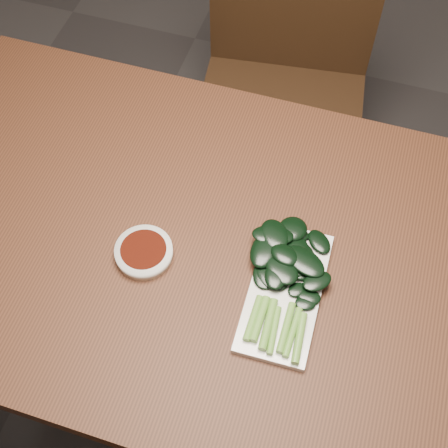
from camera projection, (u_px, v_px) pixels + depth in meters
The scene contains 6 objects.
ground at pixel (227, 376), 1.82m from camera, with size 6.00×6.00×0.00m, color #312E2E.
table at pixel (229, 265), 1.25m from camera, with size 1.40×0.80×0.75m.
chair_far at pixel (283, 86), 1.77m from camera, with size 0.52×0.52×0.89m.
sauce_bowl at pixel (144, 252), 1.17m from camera, with size 0.11×0.11×0.03m.
serving_plate at pixel (285, 292), 1.13m from camera, with size 0.14×0.28×0.01m.
gai_lan at pixel (284, 265), 1.14m from camera, with size 0.18×0.29×0.03m.
Camera 1 is at (0.17, -0.57, 1.78)m, focal length 50.00 mm.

